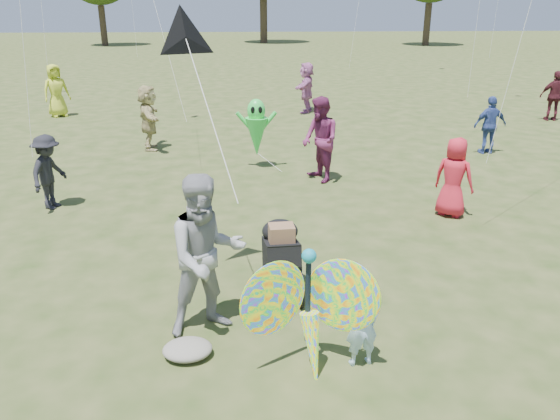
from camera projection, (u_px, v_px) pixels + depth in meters
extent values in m
plane|color=#51592B|center=(304.00, 333.00, 6.88)|extent=(160.00, 160.00, 0.00)
imported|color=#B1D9FB|center=(362.00, 324.00, 6.11)|extent=(0.43, 0.32, 1.06)
imported|color=#949499|center=(207.00, 256.00, 6.62)|extent=(1.21, 1.08, 2.05)
ellipsoid|color=gray|center=(187.00, 349.00, 6.39)|extent=(0.58, 0.48, 0.19)
imported|color=red|center=(454.00, 177.00, 10.45)|extent=(0.90, 0.87, 1.55)
imported|color=black|center=(49.00, 172.00, 10.85)|extent=(0.81, 1.09, 1.51)
imported|color=#33488D|center=(490.00, 125.00, 14.89)|extent=(0.95, 0.47, 1.57)
imported|color=tan|center=(149.00, 118.00, 15.28)|extent=(0.79, 1.74, 1.81)
imported|color=#6F2551|center=(320.00, 140.00, 12.47)|extent=(1.01, 1.14, 1.95)
imported|color=#C0CE30|center=(56.00, 91.00, 19.79)|extent=(1.10, 1.02, 1.88)
imported|color=#45171F|center=(555.00, 96.00, 19.13)|extent=(1.07, 0.61, 1.73)
imported|color=#BE6CAA|center=(306.00, 87.00, 20.62)|extent=(1.05, 1.81, 1.86)
cube|color=black|center=(281.00, 260.00, 7.59)|extent=(0.51, 0.89, 0.71)
cube|color=black|center=(281.00, 281.00, 7.70)|extent=(0.45, 0.71, 0.10)
ellipsoid|color=black|center=(280.00, 231.00, 7.70)|extent=(0.51, 0.45, 0.33)
cylinder|color=black|center=(266.00, 298.00, 7.38)|extent=(0.07, 0.30, 0.30)
cylinder|color=black|center=(301.00, 297.00, 7.42)|extent=(0.07, 0.30, 0.30)
cylinder|color=black|center=(279.00, 273.00, 8.16)|extent=(0.06, 0.22, 0.22)
cylinder|color=black|center=(284.00, 246.00, 6.99)|extent=(0.44, 0.06, 0.03)
cube|color=#916646|center=(282.00, 234.00, 7.39)|extent=(0.36, 0.30, 0.26)
ellipsoid|color=red|center=(273.00, 299.00, 5.89)|extent=(0.98, 0.71, 1.24)
ellipsoid|color=red|center=(343.00, 296.00, 5.95)|extent=(0.98, 0.71, 1.24)
cylinder|color=black|center=(308.00, 301.00, 5.96)|extent=(0.06, 0.06, 1.00)
cone|color=red|center=(313.00, 352.00, 5.99)|extent=(0.36, 0.49, 0.93)
sphere|color=teal|center=(309.00, 256.00, 5.74)|extent=(0.16, 0.16, 0.16)
cone|color=black|center=(185.00, 37.00, 6.95)|extent=(0.89, 0.62, 0.81)
cylinder|color=silver|center=(211.00, 118.00, 6.73)|extent=(0.64, 1.23, 1.85)
cone|color=#35E24E|center=(257.00, 137.00, 13.52)|extent=(0.56, 0.56, 0.95)
ellipsoid|color=#35E24E|center=(256.00, 111.00, 13.29)|extent=(0.44, 0.39, 0.57)
ellipsoid|color=black|center=(253.00, 110.00, 13.10)|extent=(0.10, 0.05, 0.17)
ellipsoid|color=black|center=(260.00, 110.00, 13.12)|extent=(0.10, 0.05, 0.17)
cylinder|color=#35E24E|center=(244.00, 121.00, 13.36)|extent=(0.43, 0.10, 0.49)
cylinder|color=#35E24E|center=(269.00, 121.00, 13.40)|extent=(0.43, 0.10, 0.49)
cylinder|color=silver|center=(269.00, 162.00, 13.57)|extent=(0.61, 0.41, 0.41)
cylinder|color=#3A2D21|center=(103.00, 26.00, 53.75)|extent=(0.63, 0.63, 3.78)
cylinder|color=#3A2D21|center=(264.00, 20.00, 57.50)|extent=(0.77, 0.77, 4.62)
cylinder|color=#3A2D21|center=(427.00, 24.00, 54.05)|extent=(0.66, 0.67, 3.99)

